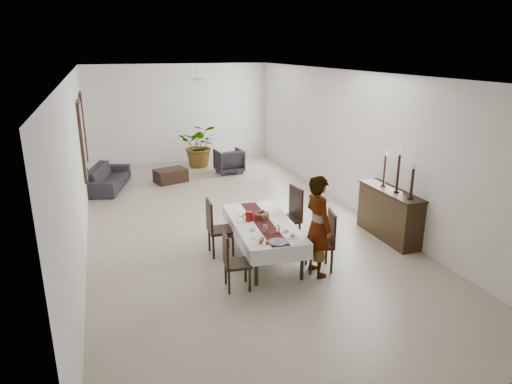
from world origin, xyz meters
name	(u,v)px	position (x,y,z in m)	size (l,w,h in m)	color
floor	(230,221)	(0.00, 0.00, 0.00)	(6.00, 12.00, 0.00)	#B3A88E
ceiling	(227,73)	(0.00, 0.00, 3.20)	(6.00, 12.00, 0.02)	white
wall_back	(180,114)	(0.00, 6.00, 1.60)	(6.00, 0.02, 3.20)	white
wall_front	(403,282)	(0.00, -6.00, 1.60)	(6.00, 0.02, 3.20)	white
wall_left	(78,162)	(-3.00, 0.00, 1.60)	(0.02, 12.00, 3.20)	white
wall_right	(353,142)	(3.00, 0.00, 1.60)	(0.02, 12.00, 3.20)	white
dining_table_top	(263,224)	(0.08, -1.92, 0.64)	(0.89, 2.13, 0.04)	black
table_leg_fl	(256,268)	(-0.38, -2.91, 0.31)	(0.06, 0.06, 0.62)	black
table_leg_fr	(302,262)	(0.40, -2.96, 0.31)	(0.06, 0.06, 0.62)	black
table_leg_bl	(230,223)	(-0.24, -0.89, 0.31)	(0.06, 0.06, 0.62)	black
table_leg_br	(268,220)	(0.54, -0.94, 0.31)	(0.06, 0.06, 0.62)	black
tablecloth_top	(263,222)	(0.08, -1.92, 0.67)	(1.05, 2.29, 0.01)	white
tablecloth_drape_left	(235,232)	(-0.44, -1.89, 0.54)	(0.01, 2.29, 0.27)	white
tablecloth_drape_right	(290,226)	(0.60, -1.96, 0.54)	(0.01, 2.29, 0.27)	silver
tablecloth_drape_near	(282,256)	(0.00, -3.06, 0.54)	(1.05, 0.01, 0.27)	white
tablecloth_drape_far	(248,209)	(0.16, -0.78, 0.54)	(1.05, 0.01, 0.27)	white
table_runner	(263,222)	(0.08, -1.92, 0.68)	(0.31, 2.22, 0.00)	#521817
red_pitcher	(249,216)	(-0.13, -1.77, 0.76)	(0.13, 0.13, 0.18)	maroon
pitcher_handle	(245,217)	(-0.21, -1.77, 0.76)	(0.11, 0.11, 0.02)	maroon
wine_glass_near	(278,230)	(0.15, -2.51, 0.75)	(0.06, 0.06, 0.15)	silver
wine_glass_mid	(265,229)	(-0.04, -2.40, 0.75)	(0.06, 0.06, 0.15)	silver
wine_glass_far	(264,217)	(0.13, -1.88, 0.75)	(0.06, 0.06, 0.15)	white
teacup_right	(286,230)	(0.31, -2.47, 0.70)	(0.08, 0.08, 0.05)	white
saucer_right	(286,231)	(0.31, -2.47, 0.68)	(0.13, 0.13, 0.01)	silver
teacup_left	(253,229)	(-0.21, -2.21, 0.70)	(0.08, 0.08, 0.05)	white
saucer_left	(253,230)	(-0.21, -2.21, 0.68)	(0.13, 0.13, 0.01)	silver
plate_near_right	(293,237)	(0.32, -2.74, 0.68)	(0.21, 0.21, 0.01)	silver
bread_near_right	(293,236)	(0.32, -2.74, 0.71)	(0.08, 0.08, 0.08)	tan
plate_near_left	(258,238)	(-0.23, -2.57, 0.68)	(0.21, 0.21, 0.01)	silver
plate_far_left	(241,214)	(-0.17, -1.42, 0.68)	(0.21, 0.21, 0.01)	white
serving_tray	(278,242)	(0.01, -2.85, 0.68)	(0.32, 0.32, 0.02)	#38383C
jam_jar_a	(267,243)	(-0.18, -2.87, 0.71)	(0.06, 0.06, 0.07)	#825913
jam_jar_b	(261,242)	(-0.27, -2.81, 0.71)	(0.06, 0.06, 0.07)	brown
jam_jar_c	(262,239)	(-0.22, -2.72, 0.71)	(0.06, 0.06, 0.07)	brown
fruit_basket	(262,216)	(0.14, -1.71, 0.72)	(0.27, 0.27, 0.09)	brown
fruit_red	(263,212)	(0.17, -1.69, 0.79)	(0.08, 0.08, 0.08)	#A01015
fruit_green	(260,212)	(0.11, -1.68, 0.79)	(0.07, 0.07, 0.07)	#507B25
chair_right_near_seat	(319,244)	(0.83, -2.70, 0.46)	(0.44, 0.44, 0.05)	black
chair_right_near_leg_fl	(332,261)	(0.97, -2.92, 0.22)	(0.04, 0.04, 0.44)	black
chair_right_near_leg_fr	(326,252)	(1.05, -2.57, 0.22)	(0.04, 0.04, 0.44)	black
chair_right_near_leg_bl	(311,262)	(0.61, -2.84, 0.22)	(0.04, 0.04, 0.44)	black
chair_right_near_leg_br	(306,253)	(0.69, -2.49, 0.22)	(0.04, 0.04, 0.44)	black
chair_right_near_back	(332,227)	(1.03, -2.75, 0.77)	(0.44, 0.04, 0.57)	black
chair_right_far_seat	(286,220)	(0.69, -1.54, 0.51)	(0.48, 0.48, 0.06)	black
chair_right_far_leg_fl	(299,235)	(0.91, -1.72, 0.24)	(0.05, 0.05, 0.48)	black
chair_right_far_leg_fr	(289,228)	(0.86, -1.33, 0.24)	(0.05, 0.05, 0.48)	black
chair_right_far_leg_bl	(281,238)	(0.51, -1.76, 0.24)	(0.05, 0.05, 0.48)	black
chair_right_far_leg_br	(272,231)	(0.47, -1.37, 0.24)	(0.05, 0.05, 0.48)	black
chair_right_far_back	(296,202)	(0.91, -1.52, 0.84)	(0.48, 0.04, 0.62)	black
chair_left_near_seat	(237,264)	(-0.69, -2.88, 0.42)	(0.40, 0.40, 0.05)	black
chair_left_near_leg_fl	(226,273)	(-0.83, -2.70, 0.20)	(0.04, 0.04, 0.40)	black
chair_left_near_leg_fr	(229,283)	(-0.87, -3.02, 0.20)	(0.04, 0.04, 0.40)	black
chair_left_near_leg_bl	(245,271)	(-0.51, -2.73, 0.20)	(0.04, 0.04, 0.40)	black
chair_left_near_leg_br	(250,280)	(-0.54, -3.06, 0.20)	(0.04, 0.04, 0.40)	black
chair_left_near_back	(226,249)	(-0.87, -2.86, 0.69)	(0.40, 0.04, 0.51)	black
chair_left_far_seat	(221,230)	(-0.61, -1.55, 0.47)	(0.45, 0.45, 0.05)	black
chair_left_far_leg_fl	(209,240)	(-0.79, -1.37, 0.22)	(0.04, 0.04, 0.44)	black
chair_left_far_leg_fr	(213,248)	(-0.80, -1.73, 0.22)	(0.04, 0.04, 0.44)	black
chair_left_far_leg_bl	(228,238)	(-0.42, -1.38, 0.22)	(0.04, 0.04, 0.44)	black
chair_left_far_leg_br	(233,245)	(-0.43, -1.74, 0.22)	(0.04, 0.04, 0.44)	black
chair_left_far_back	(209,216)	(-0.81, -1.55, 0.77)	(0.45, 0.04, 0.57)	black
woman	(318,226)	(0.73, -2.83, 0.86)	(0.63, 0.41, 1.73)	#97989F
sideboard_body	(389,215)	(2.78, -1.90, 0.49)	(0.43, 1.63, 0.98)	black
sideboard_top	(391,191)	(2.78, -1.90, 0.99)	(0.48, 1.69, 0.03)	black
candlestick_near_base	(410,198)	(2.78, -2.50, 1.03)	(0.11, 0.11, 0.03)	black
candlestick_near_shaft	(412,183)	(2.78, -2.50, 1.31)	(0.05, 0.05, 0.54)	black
candlestick_near_candle	(414,167)	(2.78, -2.50, 1.63)	(0.04, 0.04, 0.09)	beige
candlestick_mid_base	(396,191)	(2.78, -2.06, 1.03)	(0.11, 0.11, 0.03)	black
candlestick_mid_shaft	(398,173)	(2.78, -2.06, 1.39)	(0.05, 0.05, 0.71)	black
candlestick_mid_candle	(400,153)	(2.78, -2.06, 1.79)	(0.04, 0.04, 0.09)	white
candlestick_far_base	(383,185)	(2.78, -1.63, 1.03)	(0.11, 0.11, 0.03)	black
candlestick_far_shaft	(385,170)	(2.78, -1.63, 1.34)	(0.05, 0.05, 0.60)	black
candlestick_far_candle	(386,154)	(2.78, -1.63, 1.68)	(0.04, 0.04, 0.09)	#EDE5CD
sofa	(108,177)	(-2.48, 3.51, 0.30)	(2.09, 0.82, 0.61)	#2C292F
armchair	(229,161)	(1.11, 4.01, 0.36)	(0.78, 0.80, 0.73)	#29262C
coffee_table	(171,176)	(-0.76, 3.54, 0.19)	(0.86, 0.58, 0.38)	black
potted_plant	(200,145)	(0.45, 5.08, 0.69)	(1.25, 1.08, 1.39)	#276026
mirror_frame_near	(82,140)	(-2.96, 2.20, 1.60)	(0.06, 1.05, 1.85)	black
mirror_glass_near	(84,140)	(-2.92, 2.20, 1.60)	(0.01, 0.90, 1.70)	silver
mirror_frame_far	(84,127)	(-2.96, 4.30, 1.60)	(0.06, 1.05, 1.85)	black
mirror_glass_far	(85,126)	(-2.92, 4.30, 1.60)	(0.01, 0.90, 1.70)	silver
fan_rod	(197,71)	(0.00, 3.00, 3.10)	(0.04, 0.04, 0.20)	silver
fan_hub	(197,79)	(0.00, 3.00, 2.90)	(0.16, 0.16, 0.08)	white
fan_blade_n	(194,78)	(0.00, 3.35, 2.90)	(0.10, 0.55, 0.01)	white
fan_blade_s	(200,80)	(0.00, 2.65, 2.90)	(0.10, 0.55, 0.01)	silver
fan_blade_e	(210,79)	(0.35, 3.00, 2.90)	(0.55, 0.10, 0.01)	white
fan_blade_w	(184,79)	(-0.35, 3.00, 2.90)	(0.55, 0.10, 0.01)	white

